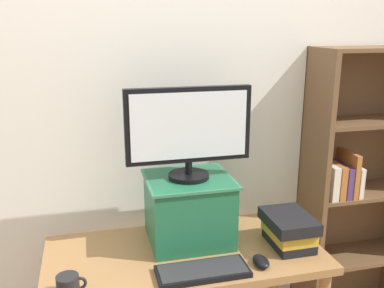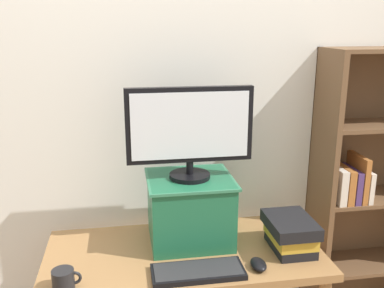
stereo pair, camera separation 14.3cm
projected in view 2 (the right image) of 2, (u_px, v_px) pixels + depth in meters
name	position (u px, v px, depth m)	size (l,w,h in m)	color
back_wall	(171.00, 105.00, 2.17)	(7.00, 0.08, 2.60)	silver
desk	(184.00, 269.00, 1.94)	(1.23, 0.59, 0.72)	#9E7042
bookshelf_unit	(369.00, 194.00, 2.32)	(0.65, 0.28, 1.59)	brown
riser_box	(190.00, 208.00, 1.98)	(0.39, 0.35, 0.31)	#1E6642
computer_monitor	(190.00, 130.00, 1.88)	(0.56, 0.18, 0.41)	black
keyboard	(198.00, 272.00, 1.73)	(0.38, 0.15, 0.02)	black
computer_mouse	(258.00, 264.00, 1.78)	(0.06, 0.10, 0.04)	black
book_stack	(290.00, 233.00, 1.91)	(0.20, 0.26, 0.15)	black
coffee_mug	(64.00, 280.00, 1.63)	(0.11, 0.08, 0.08)	black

